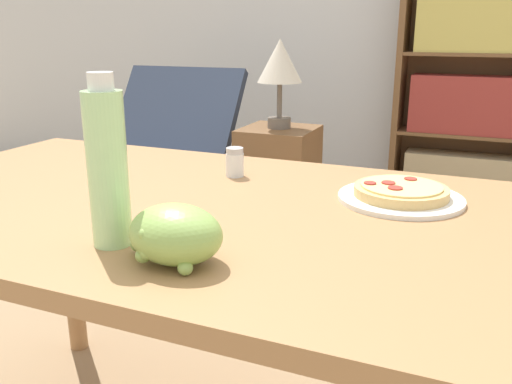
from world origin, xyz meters
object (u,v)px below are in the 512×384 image
(drink_bottle, at_px, (107,167))
(table_lamp, at_px, (280,65))
(lounge_chair_near, at_px, (160,187))
(pizza_on_plate, at_px, (401,194))
(bookshelf, at_px, (468,101))
(grape_bunch, at_px, (174,235))
(salt_shaker, at_px, (235,162))
(side_table, at_px, (278,191))

(drink_bottle, xyz_separation_m, table_lamp, (-0.34, 1.71, 0.05))
(drink_bottle, height_order, lounge_chair_near, drink_bottle)
(pizza_on_plate, relative_size, drink_bottle, 0.92)
(pizza_on_plate, height_order, bookshelf, bookshelf)
(pizza_on_plate, relative_size, grape_bunch, 1.60)
(drink_bottle, relative_size, bookshelf, 0.20)
(salt_shaker, height_order, lounge_chair_near, lounge_chair_near)
(grape_bunch, xyz_separation_m, drink_bottle, (-0.14, 0.03, 0.09))
(salt_shaker, xyz_separation_m, bookshelf, (0.45, 2.25, -0.10))
(side_table, bearing_deg, drink_bottle, -78.63)
(pizza_on_plate, bearing_deg, table_lamp, 120.25)
(lounge_chair_near, xyz_separation_m, bookshelf, (1.43, 1.09, 0.39))
(pizza_on_plate, distance_m, lounge_chair_near, 1.89)
(pizza_on_plate, xyz_separation_m, drink_bottle, (-0.41, -0.43, 0.12))
(drink_bottle, relative_size, side_table, 0.45)
(salt_shaker, relative_size, side_table, 0.11)
(salt_shaker, bearing_deg, pizza_on_plate, -6.13)
(grape_bunch, xyz_separation_m, side_table, (-0.48, 1.74, -0.47))
(salt_shaker, bearing_deg, lounge_chair_near, 130.17)
(bookshelf, bearing_deg, pizza_on_plate, -91.23)
(pizza_on_plate, xyz_separation_m, lounge_chair_near, (-1.38, 1.20, -0.46))
(salt_shaker, relative_size, table_lamp, 0.17)
(drink_bottle, xyz_separation_m, bookshelf, (0.46, 2.72, -0.19))
(lounge_chair_near, height_order, bookshelf, bookshelf)
(lounge_chair_near, xyz_separation_m, table_lamp, (0.63, 0.09, 0.63))
(grape_bunch, relative_size, lounge_chair_near, 0.18)
(table_lamp, bearing_deg, lounge_chair_near, -172.15)
(drink_bottle, bearing_deg, pizza_on_plate, 46.43)
(bookshelf, height_order, side_table, bookshelf)
(drink_bottle, distance_m, salt_shaker, 0.48)
(bookshelf, distance_m, side_table, 1.33)
(drink_bottle, height_order, bookshelf, bookshelf)
(bookshelf, bearing_deg, drink_bottle, -99.51)
(drink_bottle, distance_m, table_lamp, 1.75)
(table_lamp, bearing_deg, pizza_on_plate, -59.75)
(side_table, bearing_deg, lounge_chair_near, -172.15)
(pizza_on_plate, xyz_separation_m, table_lamp, (-0.75, 1.29, 0.17))
(pizza_on_plate, distance_m, bookshelf, 2.29)
(lounge_chair_near, distance_m, bookshelf, 1.84)
(salt_shaker, height_order, table_lamp, table_lamp)
(grape_bunch, relative_size, bookshelf, 0.11)
(salt_shaker, distance_m, lounge_chair_near, 1.59)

